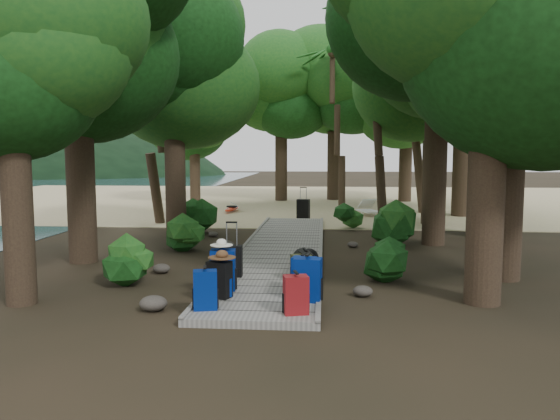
# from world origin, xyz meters

# --- Properties ---
(ground) EXTENTS (120.00, 120.00, 0.00)m
(ground) POSITION_xyz_m (0.00, 0.00, 0.00)
(ground) COLOR #2D2216
(ground) RESTS_ON ground
(sand_beach) EXTENTS (40.00, 22.00, 0.02)m
(sand_beach) POSITION_xyz_m (0.00, 16.00, 0.01)
(sand_beach) COLOR tan
(sand_beach) RESTS_ON ground
(boardwalk) EXTENTS (2.00, 12.00, 0.12)m
(boardwalk) POSITION_xyz_m (0.00, 1.00, 0.06)
(boardwalk) COLOR gray
(boardwalk) RESTS_ON ground
(backpack_left_a) EXTENTS (0.39, 0.31, 0.65)m
(backpack_left_a) POSITION_xyz_m (-0.73, -4.47, 0.45)
(backpack_left_a) COLOR navy
(backpack_left_a) RESTS_ON boardwalk
(backpack_left_b) EXTENTS (0.42, 0.36, 0.66)m
(backpack_left_b) POSITION_xyz_m (-0.64, -3.80, 0.45)
(backpack_left_b) COLOR black
(backpack_left_b) RESTS_ON boardwalk
(backpack_left_c) EXTENTS (0.44, 0.34, 0.77)m
(backpack_left_c) POSITION_xyz_m (-0.68, -3.30, 0.51)
(backpack_left_c) COLOR navy
(backpack_left_c) RESTS_ON boardwalk
(backpack_right_a) EXTENTS (0.40, 0.33, 0.62)m
(backpack_right_a) POSITION_xyz_m (0.64, -4.59, 0.43)
(backpack_right_a) COLOR maroon
(backpack_right_a) RESTS_ON boardwalk
(backpack_right_b) EXTENTS (0.46, 0.35, 0.76)m
(backpack_right_b) POSITION_xyz_m (0.79, -3.88, 0.50)
(backpack_right_b) COLOR navy
(backpack_right_b) RESTS_ON boardwalk
(backpack_right_c) EXTENTS (0.43, 0.35, 0.66)m
(backpack_right_c) POSITION_xyz_m (0.70, -3.33, 0.45)
(backpack_right_c) COLOR navy
(backpack_right_c) RESTS_ON boardwalk
(backpack_right_d) EXTENTS (0.41, 0.36, 0.53)m
(backpack_right_d) POSITION_xyz_m (0.62, -2.51, 0.39)
(backpack_right_d) COLOR #383C1B
(backpack_right_d) RESTS_ON boardwalk
(duffel_right_khaki) EXTENTS (0.38, 0.55, 0.35)m
(duffel_right_khaki) POSITION_xyz_m (0.74, -2.11, 0.30)
(duffel_right_khaki) COLOR brown
(duffel_right_khaki) RESTS_ON boardwalk
(duffel_right_black) EXTENTS (0.54, 0.73, 0.42)m
(duffel_right_black) POSITION_xyz_m (0.67, -1.75, 0.33)
(duffel_right_black) COLOR black
(duffel_right_black) RESTS_ON boardwalk
(suitcase_on_boardwalk) EXTENTS (0.39, 0.22, 0.60)m
(suitcase_on_boardwalk) POSITION_xyz_m (-0.70, -2.29, 0.42)
(suitcase_on_boardwalk) COLOR black
(suitcase_on_boardwalk) RESTS_ON boardwalk
(lone_suitcase_on_sand) EXTENTS (0.50, 0.36, 0.72)m
(lone_suitcase_on_sand) POSITION_xyz_m (0.26, 7.79, 0.38)
(lone_suitcase_on_sand) COLOR black
(lone_suitcase_on_sand) RESTS_ON sand_beach
(hat_brown) EXTENTS (0.44, 0.44, 0.13)m
(hat_brown) POSITION_xyz_m (-0.59, -3.83, 0.85)
(hat_brown) COLOR #51351E
(hat_brown) RESTS_ON backpack_left_b
(hat_white) EXTENTS (0.38, 0.38, 0.13)m
(hat_white) POSITION_xyz_m (-0.69, -3.32, 0.96)
(hat_white) COLOR silver
(hat_white) RESTS_ON backpack_left_c
(kayak) EXTENTS (1.06, 3.32, 0.33)m
(kayak) POSITION_xyz_m (-2.78, 9.88, 0.18)
(kayak) COLOR red
(kayak) RESTS_ON sand_beach
(sun_lounger) EXTENTS (1.15, 1.92, 0.59)m
(sun_lounger) POSITION_xyz_m (2.75, 9.01, 0.32)
(sun_lounger) COLOR silver
(sun_lounger) RESTS_ON sand_beach
(tree_right_a) EXTENTS (4.99, 4.99, 8.32)m
(tree_right_a) POSITION_xyz_m (3.62, -3.36, 4.16)
(tree_right_a) COLOR black
(tree_right_a) RESTS_ON ground
(tree_right_b) EXTENTS (4.91, 4.91, 8.77)m
(tree_right_b) POSITION_xyz_m (4.53, -1.57, 4.38)
(tree_right_b) COLOR black
(tree_right_b) RESTS_ON ground
(tree_right_c) EXTENTS (4.98, 4.98, 8.61)m
(tree_right_c) POSITION_xyz_m (3.95, 2.42, 4.31)
(tree_right_c) COLOR black
(tree_right_c) RESTS_ON ground
(tree_right_d) EXTENTS (6.31, 6.31, 11.58)m
(tree_right_d) POSITION_xyz_m (5.96, 3.72, 5.79)
(tree_right_d) COLOR black
(tree_right_d) RESTS_ON ground
(tree_right_e) EXTENTS (4.96, 4.96, 8.93)m
(tree_right_e) POSITION_xyz_m (4.68, 6.68, 4.47)
(tree_right_e) COLOR black
(tree_right_e) RESTS_ON ground
(tree_right_f) EXTENTS (5.81, 5.81, 10.38)m
(tree_right_f) POSITION_xyz_m (6.32, 9.22, 5.19)
(tree_right_f) COLOR black
(tree_right_f) RESTS_ON ground
(tree_left_a) EXTENTS (4.11, 4.11, 6.85)m
(tree_left_a) POSITION_xyz_m (-3.87, -4.01, 3.42)
(tree_left_a) COLOR black
(tree_left_a) RESTS_ON ground
(tree_left_b) EXTENTS (4.97, 4.97, 8.94)m
(tree_left_b) POSITION_xyz_m (-4.38, -0.59, 4.47)
(tree_left_b) COLOR black
(tree_left_b) RESTS_ON ground
(tree_left_c) EXTENTS (4.88, 4.88, 8.49)m
(tree_left_c) POSITION_xyz_m (-3.31, 3.30, 4.25)
(tree_left_c) COLOR black
(tree_left_c) RESTS_ON ground
(tree_back_a) EXTENTS (5.06, 5.06, 8.77)m
(tree_back_a) POSITION_xyz_m (-1.18, 15.50, 4.38)
(tree_back_a) COLOR black
(tree_back_a) RESTS_ON ground
(tree_back_b) EXTENTS (5.22, 5.22, 9.31)m
(tree_back_b) POSITION_xyz_m (1.50, 16.23, 4.66)
(tree_back_b) COLOR black
(tree_back_b) RESTS_ON ground
(tree_back_c) EXTENTS (5.09, 5.09, 9.16)m
(tree_back_c) POSITION_xyz_m (5.08, 15.53, 4.58)
(tree_back_c) COLOR black
(tree_back_c) RESTS_ON ground
(tree_back_d) EXTENTS (4.30, 4.30, 7.17)m
(tree_back_d) POSITION_xyz_m (-5.27, 13.88, 3.59)
(tree_back_d) COLOR black
(tree_back_d) RESTS_ON ground
(palm_right_a) EXTENTS (4.15, 4.15, 7.07)m
(palm_right_a) POSITION_xyz_m (3.07, 5.57, 3.53)
(palm_right_a) COLOR #154613
(palm_right_a) RESTS_ON ground
(palm_right_b) EXTENTS (4.81, 4.81, 9.29)m
(palm_right_b) POSITION_xyz_m (5.04, 10.54, 4.65)
(palm_right_b) COLOR #154613
(palm_right_b) RESTS_ON ground
(palm_right_c) EXTENTS (4.36, 4.36, 6.94)m
(palm_right_c) POSITION_xyz_m (2.07, 12.66, 3.47)
(palm_right_c) COLOR #154613
(palm_right_c) RESTS_ON ground
(palm_left_a) EXTENTS (4.63, 4.63, 7.36)m
(palm_left_a) POSITION_xyz_m (-4.94, 6.10, 3.68)
(palm_left_a) COLOR #154613
(palm_left_a) RESTS_ON ground
(rock_left_a) EXTENTS (0.43, 0.39, 0.24)m
(rock_left_a) POSITION_xyz_m (-1.61, -4.22, 0.12)
(rock_left_a) COLOR #4C473F
(rock_left_a) RESTS_ON ground
(rock_left_b) EXTENTS (0.36, 0.32, 0.20)m
(rock_left_b) POSITION_xyz_m (-2.28, -1.60, 0.10)
(rock_left_b) COLOR #4C473F
(rock_left_b) RESTS_ON ground
(rock_left_c) EXTENTS (0.57, 0.51, 0.31)m
(rock_left_c) POSITION_xyz_m (-1.45, 0.83, 0.16)
(rock_left_c) COLOR #4C473F
(rock_left_c) RESTS_ON ground
(rock_left_d) EXTENTS (0.29, 0.26, 0.16)m
(rock_left_d) POSITION_xyz_m (-2.21, 3.29, 0.08)
(rock_left_d) COLOR #4C473F
(rock_left_d) RESTS_ON ground
(rock_right_a) EXTENTS (0.34, 0.31, 0.19)m
(rock_right_a) POSITION_xyz_m (1.71, -3.10, 0.09)
(rock_right_a) COLOR #4C473F
(rock_right_a) RESTS_ON ground
(rock_right_b) EXTENTS (0.50, 0.45, 0.28)m
(rock_right_b) POSITION_xyz_m (2.25, -0.72, 0.14)
(rock_right_b) COLOR #4C473F
(rock_right_b) RESTS_ON ground
(rock_right_c) EXTENTS (0.28, 0.25, 0.16)m
(rock_right_c) POSITION_xyz_m (1.79, 1.79, 0.08)
(rock_right_c) COLOR #4C473F
(rock_right_c) RESTS_ON ground
(rock_right_d) EXTENTS (0.49, 0.44, 0.27)m
(rock_right_d) POSITION_xyz_m (2.75, 3.92, 0.13)
(rock_right_d) COLOR #4C473F
(rock_right_d) RESTS_ON ground
(shrub_left_a) EXTENTS (0.98, 0.98, 0.88)m
(shrub_left_a) POSITION_xyz_m (-2.54, -2.50, 0.44)
(shrub_left_a) COLOR #164A18
(shrub_left_a) RESTS_ON ground
(shrub_left_b) EXTENTS (0.96, 0.96, 0.87)m
(shrub_left_b) POSITION_xyz_m (-2.34, 0.87, 0.43)
(shrub_left_b) COLOR #164A18
(shrub_left_b) RESTS_ON ground
(shrub_left_c) EXTENTS (1.24, 1.24, 1.12)m
(shrub_left_c) POSITION_xyz_m (-2.80, 4.01, 0.56)
(shrub_left_c) COLOR #164A18
(shrub_left_c) RESTS_ON ground
(shrub_right_a) EXTENTS (0.94, 0.94, 0.85)m
(shrub_right_a) POSITION_xyz_m (2.35, -2.03, 0.42)
(shrub_right_a) COLOR #164A18
(shrub_right_a) RESTS_ON ground
(shrub_right_b) EXTENTS (1.33, 1.33, 1.20)m
(shrub_right_b) POSITION_xyz_m (2.79, 2.35, 0.60)
(shrub_right_b) COLOR #164A18
(shrub_right_b) RESTS_ON ground
(shrub_right_c) EXTENTS (0.91, 0.91, 0.82)m
(shrub_right_c) POSITION_xyz_m (1.84, 5.18, 0.41)
(shrub_right_c) COLOR #164A18
(shrub_right_c) RESTS_ON ground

